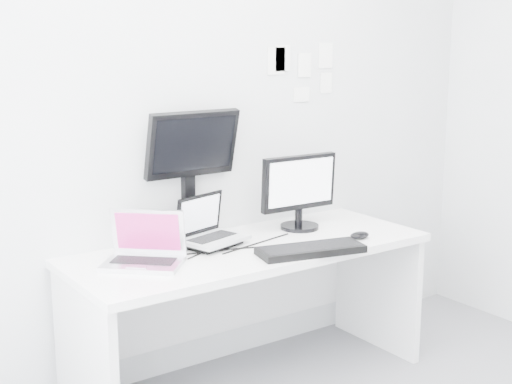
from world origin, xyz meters
TOP-DOWN VIEW (x-y plane):
  - back_wall at (0.00, 1.60)m, footprint 3.60×0.00m
  - desk at (0.00, 1.25)m, footprint 1.80×0.70m
  - macbook at (-0.58, 1.26)m, footprint 0.42×0.42m
  - speaker at (-0.43, 1.54)m, footprint 0.09×0.09m
  - dell_laptop at (-0.15, 1.35)m, footprint 0.36×0.31m
  - rear_monitor at (-0.16, 1.55)m, footprint 0.49×0.18m
  - samsung_monitor at (0.40, 1.37)m, footprint 0.45×0.22m
  - keyboard at (0.16, 0.98)m, footprint 0.54×0.29m
  - mouse at (0.53, 1.04)m, footprint 0.11×0.07m
  - wall_note_0 at (0.45, 1.59)m, footprint 0.10×0.00m
  - wall_note_1 at (0.60, 1.59)m, footprint 0.09×0.00m
  - wall_note_2 at (0.75, 1.59)m, footprint 0.10×0.00m
  - wall_note_3 at (0.58, 1.59)m, footprint 0.11×0.00m
  - wall_note_4 at (0.41, 1.59)m, footprint 0.12×0.00m
  - wall_note_5 at (0.76, 1.59)m, footprint 0.08×0.00m

SIDE VIEW (x-z plane):
  - desk at x=0.00m, z-range 0.00..0.73m
  - keyboard at x=0.16m, z-range 0.73..0.76m
  - mouse at x=0.53m, z-range 0.73..0.77m
  - speaker at x=-0.43m, z-range 0.73..0.89m
  - dell_laptop at x=-0.15m, z-range 0.73..0.99m
  - macbook at x=-0.58m, z-range 0.73..0.99m
  - samsung_monitor at x=0.40m, z-range 0.73..1.14m
  - rear_monitor at x=-0.16m, z-range 0.73..1.40m
  - back_wall at x=0.00m, z-range -0.45..3.15m
  - wall_note_3 at x=0.58m, z-range 1.38..1.46m
  - wall_note_5 at x=0.76m, z-range 1.42..1.53m
  - wall_note_1 at x=0.60m, z-range 1.52..1.65m
  - wall_note_4 at x=0.41m, z-range 1.53..1.68m
  - wall_note_0 at x=0.45m, z-range 1.55..1.69m
  - wall_note_2 at x=0.75m, z-range 1.56..1.70m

